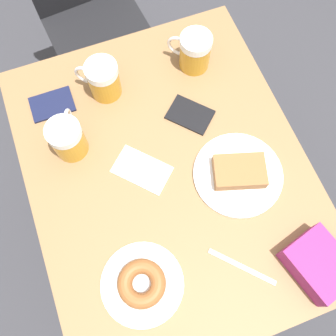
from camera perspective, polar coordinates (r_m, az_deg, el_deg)
name	(u,v)px	position (r m, az deg, el deg)	size (l,w,h in m)	color
ground_plane	(168,225)	(1.75, 0.00, -8.62)	(8.00, 8.00, 0.00)	#333338
table	(168,178)	(1.10, 0.00, -1.57)	(0.77, 0.96, 0.73)	olive
chair	(88,3)	(1.69, -12.14, 23.41)	(0.44, 0.44, 0.86)	black
plate_with_cake	(239,173)	(1.04, 10.70, -0.77)	(0.25, 0.25, 0.05)	white
plate_with_donut	(142,284)	(0.96, -3.99, -17.19)	(0.21, 0.21, 0.05)	white
beer_mug_left	(194,51)	(1.16, 4.01, 17.30)	(0.12, 0.11, 0.12)	#C68C23
beer_mug_center	(68,138)	(1.05, -15.05, 4.41)	(0.09, 0.13, 0.12)	#C68C23
beer_mug_right	(103,79)	(1.12, -9.91, 13.16)	(0.12, 0.10, 0.12)	#C68C23
napkin_folded	(142,170)	(1.04, -4.00, -0.26)	(0.17, 0.17, 0.00)	white
fork	(242,267)	(1.00, 11.19, -14.55)	(0.13, 0.14, 0.00)	silver
passport_near_edge	(52,104)	(1.18, -17.24, 9.25)	(0.13, 0.09, 0.01)	#141938
passport_far_edge	(190,115)	(1.11, 3.37, 8.11)	(0.15, 0.15, 0.01)	black
blue_pouch	(319,264)	(1.02, 21.97, -13.43)	(0.16, 0.18, 0.07)	#8C2366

